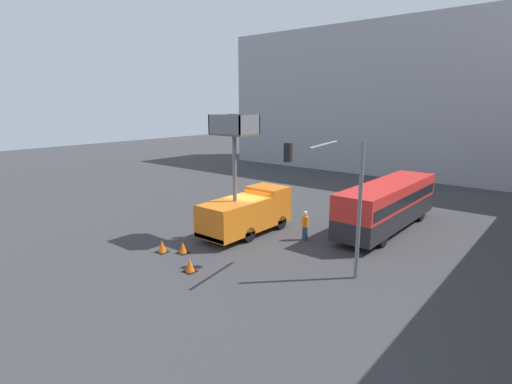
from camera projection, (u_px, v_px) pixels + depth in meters
name	position (u px, v px, depth m)	size (l,w,h in m)	color
ground_plane	(249.00, 231.00, 25.34)	(120.00, 120.00, 0.00)	#38383A
building_backdrop_far	(413.00, 100.00, 45.03)	(44.00, 10.00, 16.51)	#9E9EA3
utility_truck	(247.00, 209.00, 24.38)	(2.39, 6.29, 7.29)	orange
city_bus	(388.00, 202.00, 25.24)	(2.47, 10.59, 3.02)	#232328
traffic_light_pole	(333.00, 184.00, 18.15)	(3.75, 3.50, 6.38)	slate
road_worker_near_truck	(197.00, 223.00, 23.88)	(0.38, 0.38, 1.82)	navy
road_worker_directing	(305.00, 226.00, 23.43)	(0.38, 0.38, 1.78)	navy
traffic_cone_near_truck	(183.00, 248.00, 21.47)	(0.56, 0.56, 0.64)	black
traffic_cone_mid_road	(190.00, 266.00, 19.11)	(0.58, 0.58, 0.66)	black
traffic_cone_far_side	(162.00, 247.00, 21.60)	(0.59, 0.59, 0.67)	black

